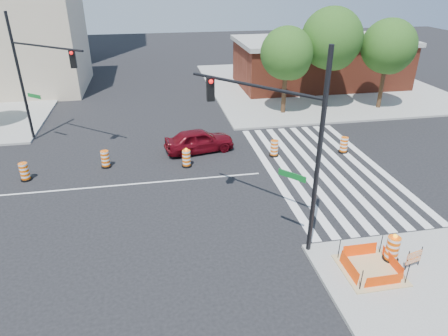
{
  "coord_description": "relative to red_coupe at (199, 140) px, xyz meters",
  "views": [
    {
      "loc": [
        1.31,
        -19.75,
        10.45
      ],
      "look_at": [
        4.65,
        -1.73,
        1.4
      ],
      "focal_mm": 32.0,
      "sensor_mm": 36.0,
      "label": 1
    }
  ],
  "objects": [
    {
      "name": "lane_centerline",
      "position": [
        -4.06,
        -3.77,
        -0.75
      ],
      "size": [
        14.0,
        0.12,
        0.01
      ],
      "primitive_type": "cube",
      "color": "silver",
      "rests_on": "ground"
    },
    {
      "name": "median_drum_5",
      "position": [
        9.04,
        -1.85,
        -0.27
      ],
      "size": [
        0.6,
        0.6,
        1.02
      ],
      "color": "black",
      "rests_on": "ground"
    },
    {
      "name": "pit_drum",
      "position": [
        6.04,
        -12.34,
        -0.09
      ],
      "size": [
        0.63,
        0.63,
        1.24
      ],
      "color": "black",
      "rests_on": "ground"
    },
    {
      "name": "red_coupe",
      "position": [
        0.0,
        0.0,
        0.0
      ],
      "size": [
        4.66,
        2.57,
        1.5
      ],
      "primitive_type": "imported",
      "rotation": [
        0.0,
        0.0,
        1.76
      ],
      "color": "#580710",
      "rests_on": "ground"
    },
    {
      "name": "excavation_pit",
      "position": [
        4.94,
        -12.77,
        -0.53
      ],
      "size": [
        2.2,
        2.2,
        0.9
      ],
      "color": "tan",
      "rests_on": "ground"
    },
    {
      "name": "tree_north_d",
      "position": [
        11.47,
        6.84,
        4.72
      ],
      "size": [
        4.79,
        4.79,
        8.15
      ],
      "color": "#382314",
      "rests_on": "ground"
    },
    {
      "name": "median_drum_3",
      "position": [
        -1.04,
        -2.07,
        -0.26
      ],
      "size": [
        0.6,
        0.6,
        1.18
      ],
      "color": "black",
      "rests_on": "ground"
    },
    {
      "name": "tree_north_e",
      "position": [
        16.02,
        6.09,
        4.14
      ],
      "size": [
        4.29,
        4.29,
        7.29
      ],
      "color": "#382314",
      "rests_on": "ground"
    },
    {
      "name": "signal_pole_se",
      "position": [
        1.99,
        -9.76,
        4.27
      ],
      "size": [
        4.13,
        4.8,
        8.19
      ],
      "rotation": [
        0.0,
        0.0,
        2.28
      ],
      "color": "black",
      "rests_on": "ground"
    },
    {
      "name": "beige_midrise",
      "position": [
        -16.06,
        18.23,
        4.25
      ],
      "size": [
        14.0,
        10.0,
        10.0
      ],
      "primitive_type": "cube",
      "color": "#C3B095",
      "rests_on": "ground"
    },
    {
      "name": "signal_pole_nw",
      "position": [
        -9.71,
        3.03,
        4.26
      ],
      "size": [
        4.84,
        4.06,
        8.17
      ],
      "rotation": [
        0.0,
        0.0,
        -0.69
      ],
      "color": "black",
      "rests_on": "ground"
    },
    {
      "name": "median_drum_1",
      "position": [
        -10.02,
        -2.19,
        -0.27
      ],
      "size": [
        0.6,
        0.6,
        1.02
      ],
      "color": "black",
      "rests_on": "ground"
    },
    {
      "name": "median_drum_4",
      "position": [
        4.52,
        -1.57,
        -0.27
      ],
      "size": [
        0.6,
        0.6,
        1.02
      ],
      "color": "black",
      "rests_on": "ground"
    },
    {
      "name": "crosswalk_east",
      "position": [
        6.89,
        -3.77,
        -0.74
      ],
      "size": [
        6.75,
        13.5,
        0.01
      ],
      "color": "silver",
      "rests_on": "ground"
    },
    {
      "name": "ground",
      "position": [
        -4.06,
        -3.77,
        -0.75
      ],
      "size": [
        120.0,
        120.0,
        0.0
      ],
      "primitive_type": "plane",
      "color": "black",
      "rests_on": "ground"
    },
    {
      "name": "tree_north_c",
      "position": [
        7.69,
        6.29,
        3.85
      ],
      "size": [
        4.05,
        4.03,
        6.86
      ],
      "color": "#382314",
      "rests_on": "ground"
    },
    {
      "name": "median_drum_2",
      "position": [
        -5.75,
        -1.29,
        -0.27
      ],
      "size": [
        0.6,
        0.6,
        1.02
      ],
      "color": "black",
      "rests_on": "ground"
    },
    {
      "name": "sidewalk_ne",
      "position": [
        13.94,
        14.23,
        -0.68
      ],
      "size": [
        22.0,
        22.0,
        0.15
      ],
      "primitive_type": "cube",
      "color": "gray",
      "rests_on": "ground"
    },
    {
      "name": "brick_storefront",
      "position": [
        13.94,
        14.23,
        1.57
      ],
      "size": [
        16.5,
        8.5,
        4.6
      ],
      "color": "maroon",
      "rests_on": "ground"
    },
    {
      "name": "barricade",
      "position": [
        6.61,
        -12.9,
        -0.11
      ],
      "size": [
        0.74,
        0.22,
        0.89
      ],
      "rotation": [
        0.0,
        0.0,
        0.24
      ],
      "color": "#F25B05",
      "rests_on": "ground"
    }
  ]
}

